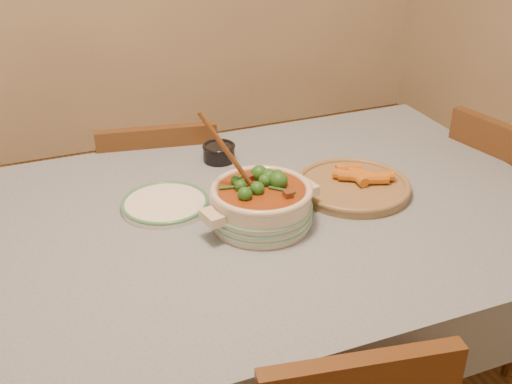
{
  "coord_description": "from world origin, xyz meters",
  "views": [
    {
      "loc": [
        -0.52,
        -1.34,
        1.6
      ],
      "look_at": [
        0.01,
        -0.04,
        0.84
      ],
      "focal_mm": 45.0,
      "sensor_mm": 36.0,
      "label": 1
    }
  ],
  "objects_px": {
    "fried_plate": "(353,184)",
    "chair_right": "(508,223)",
    "condiment_bowl": "(219,152)",
    "stew_casserole": "(261,201)",
    "chair_far": "(161,210)",
    "white_plate": "(165,204)",
    "dining_table": "(248,245)"
  },
  "relations": [
    {
      "from": "fried_plate",
      "to": "chair_right",
      "type": "bearing_deg",
      "value": 3.31
    },
    {
      "from": "condiment_bowl",
      "to": "fried_plate",
      "type": "height_order",
      "value": "same"
    },
    {
      "from": "stew_casserole",
      "to": "condiment_bowl",
      "type": "bearing_deg",
      "value": 86.7
    },
    {
      "from": "fried_plate",
      "to": "chair_far",
      "type": "distance_m",
      "value": 0.79
    },
    {
      "from": "white_plate",
      "to": "stew_casserole",
      "type": "bearing_deg",
      "value": -40.21
    },
    {
      "from": "condiment_bowl",
      "to": "dining_table",
      "type": "bearing_deg",
      "value": -96.51
    },
    {
      "from": "dining_table",
      "to": "chair_far",
      "type": "xyz_separation_m",
      "value": [
        -0.09,
        0.61,
        -0.2
      ]
    },
    {
      "from": "condiment_bowl",
      "to": "white_plate",
      "type": "bearing_deg",
      "value": -136.14
    },
    {
      "from": "fried_plate",
      "to": "chair_right",
      "type": "relative_size",
      "value": 0.44
    },
    {
      "from": "fried_plate",
      "to": "white_plate",
      "type": "bearing_deg",
      "value": 168.01
    },
    {
      "from": "white_plate",
      "to": "chair_right",
      "type": "distance_m",
      "value": 1.18
    },
    {
      "from": "dining_table",
      "to": "stew_casserole",
      "type": "bearing_deg",
      "value": -72.01
    },
    {
      "from": "condiment_bowl",
      "to": "chair_right",
      "type": "distance_m",
      "value": 1.01
    },
    {
      "from": "stew_casserole",
      "to": "white_plate",
      "type": "xyz_separation_m",
      "value": [
        -0.2,
        0.17,
        -0.05
      ]
    },
    {
      "from": "condiment_bowl",
      "to": "chair_right",
      "type": "relative_size",
      "value": 0.12
    },
    {
      "from": "dining_table",
      "to": "stew_casserole",
      "type": "relative_size",
      "value": 5.14
    },
    {
      "from": "fried_plate",
      "to": "chair_right",
      "type": "distance_m",
      "value": 0.7
    },
    {
      "from": "condiment_bowl",
      "to": "chair_far",
      "type": "height_order",
      "value": "chair_far"
    },
    {
      "from": "chair_far",
      "to": "fried_plate",
      "type": "bearing_deg",
      "value": 134.27
    },
    {
      "from": "stew_casserole",
      "to": "condiment_bowl",
      "type": "xyz_separation_m",
      "value": [
        0.02,
        0.39,
        -0.03
      ]
    },
    {
      "from": "dining_table",
      "to": "chair_far",
      "type": "height_order",
      "value": "chair_far"
    },
    {
      "from": "stew_casserole",
      "to": "chair_right",
      "type": "distance_m",
      "value": 1.0
    },
    {
      "from": "white_plate",
      "to": "chair_far",
      "type": "relative_size",
      "value": 0.35
    },
    {
      "from": "stew_casserole",
      "to": "fried_plate",
      "type": "bearing_deg",
      "value": 12.22
    },
    {
      "from": "stew_casserole",
      "to": "chair_far",
      "type": "distance_m",
      "value": 0.76
    },
    {
      "from": "condiment_bowl",
      "to": "chair_right",
      "type": "bearing_deg",
      "value": -17.43
    },
    {
      "from": "fried_plate",
      "to": "stew_casserole",
      "type": "bearing_deg",
      "value": -167.78
    },
    {
      "from": "stew_casserole",
      "to": "fried_plate",
      "type": "relative_size",
      "value": 0.87
    },
    {
      "from": "white_plate",
      "to": "chair_far",
      "type": "distance_m",
      "value": 0.58
    },
    {
      "from": "condiment_bowl",
      "to": "stew_casserole",
      "type": "bearing_deg",
      "value": -93.3
    },
    {
      "from": "stew_casserole",
      "to": "chair_right",
      "type": "height_order",
      "value": "stew_casserole"
    },
    {
      "from": "dining_table",
      "to": "condiment_bowl",
      "type": "xyz_separation_m",
      "value": [
        0.04,
        0.34,
        0.12
      ]
    }
  ]
}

